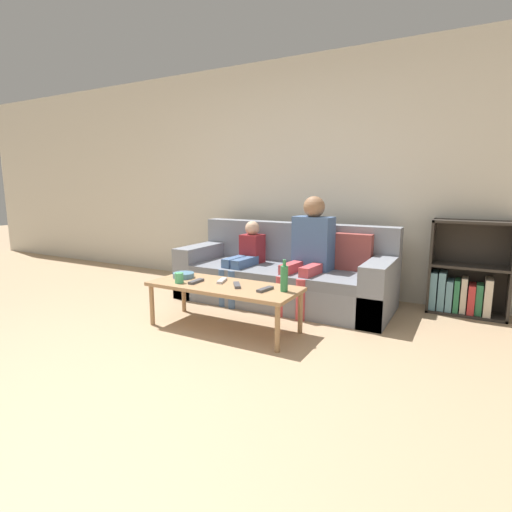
% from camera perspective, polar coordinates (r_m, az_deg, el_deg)
% --- Properties ---
extents(ground_plane, '(22.00, 22.00, 0.00)m').
position_cam_1_polar(ground_plane, '(2.61, -14.73, -17.81)').
color(ground_plane, tan).
extents(wall_back, '(12.00, 0.06, 2.60)m').
position_cam_1_polar(wall_back, '(4.62, 8.23, 11.13)').
color(wall_back, beige).
rests_on(wall_back, ground_plane).
extents(couch, '(2.20, 0.85, 0.81)m').
position_cam_1_polar(couch, '(4.17, 4.17, -2.95)').
color(couch, gray).
rests_on(couch, ground_plane).
extents(bookshelf, '(0.68, 0.28, 0.89)m').
position_cam_1_polar(bookshelf, '(4.25, 27.71, -2.91)').
color(bookshelf, '#332D28').
rests_on(bookshelf, ground_plane).
extents(coffee_table, '(1.29, 0.51, 0.39)m').
position_cam_1_polar(coffee_table, '(3.36, -4.64, -4.67)').
color(coffee_table, '#A87F56').
rests_on(coffee_table, ground_plane).
extents(person_adult, '(0.40, 0.62, 1.10)m').
position_cam_1_polar(person_adult, '(3.92, 7.72, 1.50)').
color(person_adult, '#C6474C').
rests_on(person_adult, ground_plane).
extents(person_child, '(0.25, 0.61, 0.83)m').
position_cam_1_polar(person_child, '(4.18, -1.62, -0.14)').
color(person_child, '#476693').
rests_on(person_child, ground_plane).
extents(cup_near, '(0.08, 0.08, 0.09)m').
position_cam_1_polar(cup_near, '(3.45, -10.93, -3.09)').
color(cup_near, '#4CB77A').
rests_on(cup_near, coffee_table).
extents(tv_remote_0, '(0.14, 0.17, 0.02)m').
position_cam_1_polar(tv_remote_0, '(3.29, -2.74, -4.18)').
color(tv_remote_0, '#47474C').
rests_on(tv_remote_0, coffee_table).
extents(tv_remote_1, '(0.08, 0.18, 0.02)m').
position_cam_1_polar(tv_remote_1, '(3.15, 1.31, -4.78)').
color(tv_remote_1, '#47474C').
rests_on(tv_remote_1, coffee_table).
extents(tv_remote_2, '(0.05, 0.17, 0.02)m').
position_cam_1_polar(tv_remote_2, '(3.45, -8.54, -3.61)').
color(tv_remote_2, '#47474C').
rests_on(tv_remote_2, coffee_table).
extents(tv_remote_3, '(0.10, 0.18, 0.02)m').
position_cam_1_polar(tv_remote_3, '(3.45, -4.87, -3.52)').
color(tv_remote_3, '#B7B7BC').
rests_on(tv_remote_3, coffee_table).
extents(snack_bowl, '(0.19, 0.19, 0.05)m').
position_cam_1_polar(snack_bowl, '(3.65, -10.31, -2.72)').
color(snack_bowl, teal).
rests_on(snack_bowl, coffee_table).
extents(bottle, '(0.06, 0.06, 0.25)m').
position_cam_1_polar(bottle, '(3.12, 4.05, -3.16)').
color(bottle, '#33844C').
rests_on(bottle, coffee_table).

